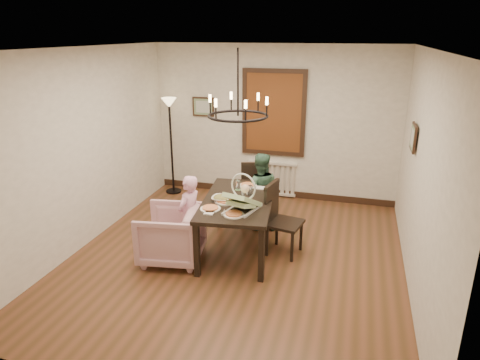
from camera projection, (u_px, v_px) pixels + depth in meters
The scene contains 17 objects.
room_shell at pixel (243, 154), 5.86m from camera, with size 4.51×5.00×2.81m.
dining_table at pixel (238, 205), 5.97m from camera, with size 1.14×1.78×0.79m.
chair_far at pixel (254, 195), 6.91m from camera, with size 0.43×0.43×0.98m, color black, non-canonical shape.
chair_right at pixel (285, 219), 5.94m from camera, with size 0.46×0.46×1.04m, color black, non-canonical shape.
armchair at pixel (171, 235), 5.81m from camera, with size 0.81×0.83×0.75m, color #C596A5.
elderly_woman at pixel (190, 223), 5.91m from camera, with size 0.35×0.23×0.97m, color #E19EBA.
seated_man at pixel (260, 198), 6.72m from camera, with size 0.50×0.39×1.03m, color #3A624A.
baby_bouncer at pixel (242, 198), 5.50m from camera, with size 0.38×0.52×0.34m, color #B0CF8E, non-canonical shape.
salad_bowl at pixel (221, 198), 5.86m from camera, with size 0.31×0.31×0.08m, color white.
pizza_platter at pixel (226, 200), 5.85m from camera, with size 0.33×0.33×0.04m, color tan.
drinking_glass at pixel (243, 193), 5.98m from camera, with size 0.06×0.06×0.12m, color silver.
window_blinds at pixel (274, 113), 7.70m from camera, with size 1.00×0.03×1.40m, color brown.
radiator at pixel (272, 178), 8.13m from camera, with size 0.92×0.12×0.62m, color silver, non-canonical shape.
picture_back at pixel (203, 107), 8.03m from camera, with size 0.42×0.03×0.36m, color black.
picture_right at pixel (413, 137), 5.70m from camera, with size 0.42×0.03×0.36m, color black.
floor_lamp at pixel (171, 148), 8.13m from camera, with size 0.30×0.30×1.80m, color black, non-canonical shape.
chandelier at pixel (238, 116), 5.56m from camera, with size 0.80×0.80×0.04m, color black.
Camera 1 is at (1.48, -5.09, 2.99)m, focal length 32.00 mm.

